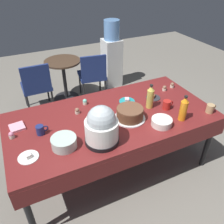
{
  "coord_description": "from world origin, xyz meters",
  "views": [
    {
      "loc": [
        -0.87,
        -1.83,
        2.19
      ],
      "look_at": [
        0.0,
        0.0,
        0.8
      ],
      "focal_mm": 37.21,
      "sensor_mm": 36.0,
      "label": 1
    }
  ],
  "objects_px": {
    "potluck_table": "(112,120)",
    "soda_bottle_ginger_ale": "(150,97)",
    "dessert_plate_teal": "(127,101)",
    "water_cooler": "(112,56)",
    "cupcake_rose": "(85,102)",
    "dessert_plate_white": "(28,157)",
    "coffee_mug_navy": "(41,130)",
    "frosted_layer_cake": "(130,114)",
    "cupcake_vanilla": "(11,135)",
    "glass_salad_bowl": "(64,142)",
    "coffee_mug_tan": "(210,108)",
    "maroon_chair_right": "(92,74)",
    "round_cafe_table": "(64,73)",
    "maroon_chair_left": "(36,85)",
    "cupcake_cocoa": "(164,88)",
    "soda_bottle_orange_juice": "(184,109)",
    "cupcake_lemon": "(77,111)",
    "slow_cooker": "(102,127)",
    "cupcake_berry": "(172,85)",
    "ceramic_snack_bowl": "(162,122)",
    "coffee_mug_red": "(167,105)"
  },
  "relations": [
    {
      "from": "cupcake_lemon",
      "to": "round_cafe_table",
      "type": "xyz_separation_m",
      "value": [
        0.27,
        1.62,
        -0.28
      ]
    },
    {
      "from": "coffee_mug_red",
      "to": "round_cafe_table",
      "type": "relative_size",
      "value": 0.18
    },
    {
      "from": "cupcake_vanilla",
      "to": "round_cafe_table",
      "type": "distance_m",
      "value": 2.01
    },
    {
      "from": "cupcake_rose",
      "to": "soda_bottle_ginger_ale",
      "type": "distance_m",
      "value": 0.74
    },
    {
      "from": "cupcake_cocoa",
      "to": "maroon_chair_right",
      "type": "relative_size",
      "value": 0.08
    },
    {
      "from": "frosted_layer_cake",
      "to": "cupcake_rose",
      "type": "height_order",
      "value": "frosted_layer_cake"
    },
    {
      "from": "slow_cooker",
      "to": "maroon_chair_left",
      "type": "height_order",
      "value": "slow_cooker"
    },
    {
      "from": "glass_salad_bowl",
      "to": "dessert_plate_teal",
      "type": "distance_m",
      "value": 0.97
    },
    {
      "from": "soda_bottle_ginger_ale",
      "to": "coffee_mug_navy",
      "type": "bearing_deg",
      "value": 177.8
    },
    {
      "from": "potluck_table",
      "to": "maroon_chair_right",
      "type": "height_order",
      "value": "maroon_chair_right"
    },
    {
      "from": "coffee_mug_red",
      "to": "soda_bottle_ginger_ale",
      "type": "bearing_deg",
      "value": 145.55
    },
    {
      "from": "cupcake_lemon",
      "to": "coffee_mug_tan",
      "type": "distance_m",
      "value": 1.44
    },
    {
      "from": "glass_salad_bowl",
      "to": "water_cooler",
      "type": "bearing_deg",
      "value": 55.6
    },
    {
      "from": "dessert_plate_white",
      "to": "coffee_mug_navy",
      "type": "xyz_separation_m",
      "value": [
        0.16,
        0.27,
        0.04
      ]
    },
    {
      "from": "round_cafe_table",
      "to": "coffee_mug_red",
      "type": "bearing_deg",
      "value": -71.29
    },
    {
      "from": "dessert_plate_teal",
      "to": "water_cooler",
      "type": "bearing_deg",
      "value": 70.15
    },
    {
      "from": "potluck_table",
      "to": "ceramic_snack_bowl",
      "type": "bearing_deg",
      "value": -42.99
    },
    {
      "from": "ceramic_snack_bowl",
      "to": "cupcake_rose",
      "type": "xyz_separation_m",
      "value": [
        -0.56,
        0.7,
        -0.0
      ]
    },
    {
      "from": "glass_salad_bowl",
      "to": "cupcake_cocoa",
      "type": "bearing_deg",
      "value": 18.06
    },
    {
      "from": "coffee_mug_tan",
      "to": "cupcake_rose",
      "type": "bearing_deg",
      "value": 147.9
    },
    {
      "from": "ceramic_snack_bowl",
      "to": "maroon_chair_left",
      "type": "height_order",
      "value": "maroon_chair_left"
    },
    {
      "from": "glass_salad_bowl",
      "to": "water_cooler",
      "type": "height_order",
      "value": "water_cooler"
    },
    {
      "from": "cupcake_berry",
      "to": "maroon_chair_left",
      "type": "xyz_separation_m",
      "value": [
        -1.53,
        1.35,
        -0.29
      ]
    },
    {
      "from": "cupcake_cocoa",
      "to": "soda_bottle_orange_juice",
      "type": "xyz_separation_m",
      "value": [
        -0.21,
        -0.59,
        0.1
      ]
    },
    {
      "from": "slow_cooker",
      "to": "coffee_mug_navy",
      "type": "distance_m",
      "value": 0.61
    },
    {
      "from": "dessert_plate_white",
      "to": "round_cafe_table",
      "type": "xyz_separation_m",
      "value": [
        0.86,
        2.07,
        -0.26
      ]
    },
    {
      "from": "frosted_layer_cake",
      "to": "cupcake_vanilla",
      "type": "xyz_separation_m",
      "value": [
        -1.15,
        0.21,
        -0.03
      ]
    },
    {
      "from": "cupcake_lemon",
      "to": "soda_bottle_orange_juice",
      "type": "height_order",
      "value": "soda_bottle_orange_juice"
    },
    {
      "from": "dessert_plate_teal",
      "to": "coffee_mug_red",
      "type": "relative_size",
      "value": 1.4
    },
    {
      "from": "round_cafe_table",
      "to": "maroon_chair_right",
      "type": "bearing_deg",
      "value": -27.08
    },
    {
      "from": "potluck_table",
      "to": "soda_bottle_ginger_ale",
      "type": "distance_m",
      "value": 0.49
    },
    {
      "from": "glass_salad_bowl",
      "to": "soda_bottle_ginger_ale",
      "type": "distance_m",
      "value": 1.07
    },
    {
      "from": "glass_salad_bowl",
      "to": "coffee_mug_tan",
      "type": "distance_m",
      "value": 1.59
    },
    {
      "from": "glass_salad_bowl",
      "to": "cupcake_vanilla",
      "type": "bearing_deg",
      "value": 141.76
    },
    {
      "from": "cupcake_berry",
      "to": "soda_bottle_orange_juice",
      "type": "bearing_deg",
      "value": -119.39
    },
    {
      "from": "cupcake_berry",
      "to": "water_cooler",
      "type": "bearing_deg",
      "value": 91.68
    },
    {
      "from": "ceramic_snack_bowl",
      "to": "round_cafe_table",
      "type": "relative_size",
      "value": 0.29
    },
    {
      "from": "cupcake_berry",
      "to": "maroon_chair_right",
      "type": "relative_size",
      "value": 0.08
    },
    {
      "from": "maroon_chair_left",
      "to": "soda_bottle_ginger_ale",
      "type": "bearing_deg",
      "value": -58.21
    },
    {
      "from": "soda_bottle_orange_juice",
      "to": "dessert_plate_teal",
      "type": "bearing_deg",
      "value": 122.1
    },
    {
      "from": "dessert_plate_white",
      "to": "water_cooler",
      "type": "height_order",
      "value": "water_cooler"
    },
    {
      "from": "dessert_plate_teal",
      "to": "coffee_mug_red",
      "type": "distance_m",
      "value": 0.46
    },
    {
      "from": "round_cafe_table",
      "to": "maroon_chair_left",
      "type": "bearing_deg",
      "value": -155.75
    },
    {
      "from": "cupcake_vanilla",
      "to": "round_cafe_table",
      "type": "height_order",
      "value": "cupcake_vanilla"
    },
    {
      "from": "cupcake_rose",
      "to": "cupcake_lemon",
      "type": "height_order",
      "value": "same"
    },
    {
      "from": "coffee_mug_tan",
      "to": "maroon_chair_right",
      "type": "bearing_deg",
      "value": 106.9
    },
    {
      "from": "dessert_plate_white",
      "to": "cupcake_rose",
      "type": "xyz_separation_m",
      "value": [
        0.73,
        0.59,
        0.02
      ]
    },
    {
      "from": "frosted_layer_cake",
      "to": "coffee_mug_red",
      "type": "bearing_deg",
      "value": -0.83
    },
    {
      "from": "soda_bottle_orange_juice",
      "to": "round_cafe_table",
      "type": "xyz_separation_m",
      "value": [
        -0.68,
        2.19,
        -0.38
      ]
    },
    {
      "from": "maroon_chair_right",
      "to": "water_cooler",
      "type": "bearing_deg",
      "value": 34.44
    }
  ]
}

